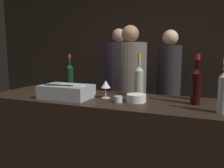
% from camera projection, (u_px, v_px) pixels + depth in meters
% --- Properties ---
extents(wall_back_chalkboard, '(6.40, 0.06, 2.80)m').
position_uv_depth(wall_back_chalkboard, '(155.00, 55.00, 3.60)').
color(wall_back_chalkboard, black).
rests_on(wall_back_chalkboard, ground_plane).
extents(bar_counter, '(2.26, 0.66, 1.06)m').
position_uv_depth(bar_counter, '(111.00, 157.00, 1.93)').
color(bar_counter, black).
rests_on(bar_counter, ground_plane).
extents(ice_bin_with_bottles, '(0.43, 0.27, 0.12)m').
position_uv_depth(ice_bin_with_bottles, '(66.00, 91.00, 1.87)').
color(ice_bin_with_bottles, '#9EA0A5').
rests_on(ice_bin_with_bottles, bar_counter).
extents(bowl_white, '(0.15, 0.15, 0.06)m').
position_uv_depth(bowl_white, '(136.00, 98.00, 1.72)').
color(bowl_white, silver).
rests_on(bowl_white, bar_counter).
extents(wine_glass, '(0.08, 0.08, 0.15)m').
position_uv_depth(wine_glass, '(106.00, 85.00, 1.86)').
color(wine_glass, silver).
rests_on(wine_glass, bar_counter).
extents(candle_votive, '(0.06, 0.06, 0.05)m').
position_uv_depth(candle_votive, '(118.00, 99.00, 1.71)').
color(candle_votive, silver).
rests_on(candle_votive, bar_counter).
extents(red_wine_bottle_tall, '(0.07, 0.07, 0.38)m').
position_uv_depth(red_wine_bottle_tall, '(196.00, 84.00, 1.63)').
color(red_wine_bottle_tall, black).
rests_on(red_wine_bottle_tall, bar_counter).
extents(red_wine_bottle_burgundy, '(0.07, 0.07, 0.37)m').
position_uv_depth(red_wine_bottle_burgundy, '(70.00, 76.00, 2.25)').
color(red_wine_bottle_burgundy, black).
rests_on(red_wine_bottle_burgundy, bar_counter).
extents(white_wine_bottle, '(0.07, 0.07, 0.35)m').
position_uv_depth(white_wine_bottle, '(224.00, 90.00, 1.39)').
color(white_wine_bottle, '#B2B7AD').
rests_on(white_wine_bottle, bar_counter).
extents(red_wine_bottle_black_foil, '(0.07, 0.07, 0.36)m').
position_uv_depth(red_wine_bottle_black_foil, '(196.00, 82.00, 1.79)').
color(red_wine_bottle_black_foil, black).
rests_on(red_wine_bottle_black_foil, bar_counter).
extents(rose_wine_bottle, '(0.08, 0.08, 0.37)m').
position_uv_depth(rose_wine_bottle, '(139.00, 79.00, 1.94)').
color(rose_wine_bottle, '#9EA899').
rests_on(rose_wine_bottle, bar_counter).
extents(person_in_hoodie, '(0.41, 0.41, 1.78)m').
position_uv_depth(person_in_hoodie, '(130.00, 89.00, 2.76)').
color(person_in_hoodie, black).
rests_on(person_in_hoodie, ground_plane).
extents(person_blond_tee, '(0.32, 0.32, 1.75)m').
position_uv_depth(person_blond_tee, '(168.00, 86.00, 3.01)').
color(person_blond_tee, black).
rests_on(person_blond_tee, ground_plane).
extents(person_grey_polo, '(0.40, 0.40, 1.80)m').
position_uv_depth(person_grey_polo, '(119.00, 82.00, 3.36)').
color(person_grey_polo, black).
rests_on(person_grey_polo, ground_plane).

